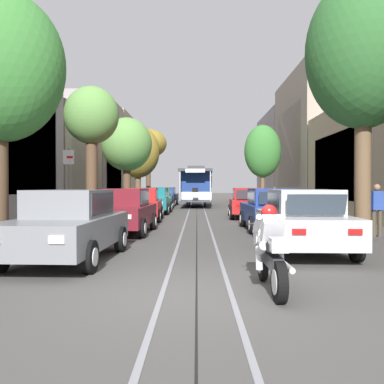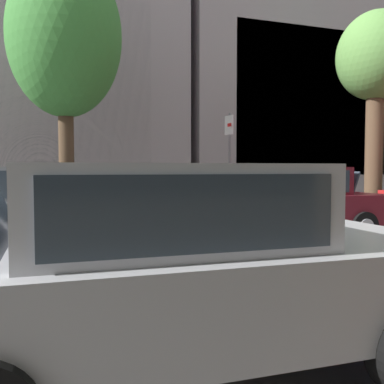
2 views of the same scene
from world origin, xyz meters
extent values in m
plane|color=#4C4947|center=(0.00, 19.69, 0.00)|extent=(160.00, 160.00, 0.00)
cube|color=gray|center=(-0.53, 22.61, 0.01)|extent=(0.08, 57.22, 0.01)
cube|color=gray|center=(0.53, 22.61, 0.01)|extent=(0.08, 57.22, 0.01)
cube|color=black|center=(0.00, 22.61, 0.00)|extent=(0.03, 57.22, 0.01)
cube|color=#2D3842|center=(-7.70, 12.77, 3.96)|extent=(0.04, 6.89, 5.29)
cube|color=gray|center=(-10.29, 22.61, 3.41)|extent=(5.22, 9.54, 6.82)
cube|color=#2D3842|center=(-7.70, 22.61, 3.07)|extent=(0.04, 6.89, 4.09)
cube|color=gray|center=(-10.51, 32.45, 4.84)|extent=(5.67, 9.54, 9.67)
cube|color=#2D3842|center=(-7.70, 32.45, 4.35)|extent=(0.04, 6.89, 5.80)
cube|color=tan|center=(-10.23, 42.30, 4.96)|extent=(5.11, 9.54, 9.91)
cube|color=#2D3842|center=(-7.70, 42.30, 4.46)|extent=(0.04, 6.89, 5.95)
cube|color=#2D3842|center=(7.70, 16.46, 2.78)|extent=(0.04, 8.61, 3.70)
cube|color=gray|center=(10.28, 28.76, 5.45)|extent=(5.21, 12.00, 10.90)
cube|color=#2D3842|center=(7.70, 28.76, 4.91)|extent=(0.04, 8.61, 6.54)
cube|color=gray|center=(9.69, 41.07, 4.89)|extent=(4.02, 12.00, 9.77)
cube|color=#2D3842|center=(7.70, 41.07, 4.40)|extent=(0.04, 8.61, 5.86)
cube|color=slate|center=(-2.86, 2.77, 0.65)|extent=(1.96, 4.37, 0.66)
cube|color=slate|center=(-2.86, 2.92, 1.28)|extent=(1.55, 2.12, 0.60)
cube|color=#2D3842|center=(-2.89, 2.08, 1.26)|extent=(1.34, 0.27, 0.47)
cube|color=#2D3842|center=(-2.81, 4.10, 1.26)|extent=(1.30, 0.25, 0.45)
cube|color=#2D3842|center=(-2.11, 2.89, 1.28)|extent=(0.10, 1.81, 0.47)
cube|color=#2D3842|center=(-3.60, 2.95, 1.28)|extent=(0.10, 1.81, 0.47)
cube|color=white|center=(-2.39, 0.59, 0.75)|extent=(0.28, 0.05, 0.14)
cube|color=#B21414|center=(-2.22, 4.91, 0.75)|extent=(0.28, 0.05, 0.12)
cube|color=#B21414|center=(-3.34, 4.95, 0.75)|extent=(0.28, 0.05, 0.12)
cylinder|color=black|center=(-2.03, 1.40, 0.32)|extent=(0.22, 0.65, 0.64)
cylinder|color=silver|center=(-1.92, 1.40, 0.32)|extent=(0.03, 0.35, 0.35)
cylinder|color=black|center=(-1.93, 4.07, 0.32)|extent=(0.22, 0.65, 0.64)
cylinder|color=silver|center=(-1.82, 4.06, 0.32)|extent=(0.03, 0.35, 0.35)
cylinder|color=black|center=(-3.69, 4.14, 0.32)|extent=(0.22, 0.65, 0.64)
cylinder|color=silver|center=(-3.80, 4.14, 0.32)|extent=(0.03, 0.35, 0.35)
cube|color=maroon|center=(-2.59, 8.18, 0.65)|extent=(1.93, 4.35, 0.66)
cube|color=maroon|center=(-2.58, 8.33, 1.28)|extent=(1.54, 2.11, 0.60)
cube|color=#2D3842|center=(-2.61, 7.49, 1.26)|extent=(1.34, 0.26, 0.47)
cube|color=#2D3842|center=(-2.55, 9.51, 1.26)|extent=(1.30, 0.24, 0.45)
cube|color=#2D3842|center=(-1.84, 8.31, 1.28)|extent=(0.08, 1.81, 0.47)
cube|color=#2D3842|center=(-3.33, 8.35, 1.28)|extent=(0.08, 1.81, 0.47)
cube|color=white|center=(-2.09, 6.01, 0.75)|extent=(0.28, 0.05, 0.14)
cube|color=#B21414|center=(-1.97, 10.32, 0.75)|extent=(0.28, 0.05, 0.12)
cube|color=white|center=(-3.21, 6.04, 0.75)|extent=(0.28, 0.05, 0.14)
cube|color=#B21414|center=(-3.08, 10.36, 0.75)|extent=(0.28, 0.05, 0.12)
cylinder|color=black|center=(-1.75, 6.82, 0.32)|extent=(0.22, 0.65, 0.64)
cylinder|color=silver|center=(-1.64, 6.82, 0.32)|extent=(0.03, 0.35, 0.35)
cylinder|color=black|center=(-3.51, 6.87, 0.32)|extent=(0.22, 0.65, 0.64)
cylinder|color=silver|center=(-3.62, 6.88, 0.32)|extent=(0.03, 0.35, 0.35)
cylinder|color=black|center=(-1.67, 9.49, 0.32)|extent=(0.22, 0.65, 0.64)
cylinder|color=silver|center=(-1.56, 9.48, 0.32)|extent=(0.03, 0.35, 0.35)
cylinder|color=black|center=(-3.43, 9.54, 0.32)|extent=(0.22, 0.65, 0.64)
cylinder|color=silver|center=(-3.54, 9.54, 0.32)|extent=(0.03, 0.35, 0.35)
cube|color=red|center=(-2.68, 13.69, 0.65)|extent=(1.97, 4.37, 0.66)
cube|color=red|center=(-2.69, 13.84, 1.28)|extent=(1.56, 2.12, 0.60)
cube|color=#2D3842|center=(-2.65, 13.01, 1.26)|extent=(1.34, 0.28, 0.47)
cube|color=#2D3842|center=(-2.73, 15.03, 1.26)|extent=(1.30, 0.25, 0.45)
cube|color=#2D3842|center=(-1.94, 13.87, 1.28)|extent=(0.10, 1.81, 0.47)
cube|color=#2D3842|center=(-3.43, 13.81, 1.28)|extent=(0.10, 1.81, 0.47)
cube|color=white|center=(-2.03, 11.56, 0.75)|extent=(0.28, 0.05, 0.14)
cube|color=#B21414|center=(-2.21, 15.88, 0.75)|extent=(0.28, 0.05, 0.12)
cube|color=white|center=(-3.15, 11.51, 0.75)|extent=(0.28, 0.05, 0.14)
cube|color=#B21414|center=(-3.33, 15.83, 0.75)|extent=(0.28, 0.05, 0.12)
cylinder|color=black|center=(-1.75, 12.40, 0.32)|extent=(0.23, 0.65, 0.64)
cylinder|color=silver|center=(-1.64, 12.40, 0.32)|extent=(0.03, 0.35, 0.35)
cylinder|color=black|center=(-3.50, 12.33, 0.32)|extent=(0.23, 0.65, 0.64)
cylinder|color=silver|center=(-3.61, 12.32, 0.32)|extent=(0.03, 0.35, 0.35)
cylinder|color=black|center=(-1.85, 15.06, 0.32)|extent=(0.23, 0.65, 0.64)
cylinder|color=silver|center=(-1.74, 15.07, 0.32)|extent=(0.03, 0.35, 0.35)
cylinder|color=black|center=(-3.61, 14.99, 0.32)|extent=(0.23, 0.65, 0.64)
cylinder|color=silver|center=(-3.72, 14.99, 0.32)|extent=(0.03, 0.35, 0.35)
cube|color=#196B70|center=(-2.60, 19.03, 0.65)|extent=(1.83, 4.31, 0.66)
cube|color=#196B70|center=(-2.60, 19.18, 1.28)|extent=(1.49, 2.07, 0.60)
cube|color=#2D3842|center=(-2.60, 18.34, 1.26)|extent=(1.33, 0.23, 0.47)
cube|color=#2D3842|center=(-2.59, 20.36, 1.26)|extent=(1.30, 0.21, 0.45)
cube|color=#2D3842|center=(-1.85, 19.18, 1.28)|extent=(0.04, 1.81, 0.47)
cube|color=#2D3842|center=(-3.35, 19.18, 1.28)|extent=(0.04, 1.81, 0.47)
cube|color=white|center=(-2.05, 16.87, 0.75)|extent=(0.28, 0.04, 0.14)
cube|color=#B21414|center=(-2.03, 21.19, 0.75)|extent=(0.28, 0.04, 0.12)
cube|color=white|center=(-3.17, 16.87, 0.75)|extent=(0.28, 0.04, 0.14)
cube|color=#B21414|center=(-3.15, 21.19, 0.75)|extent=(0.28, 0.04, 0.12)
cylinder|color=black|center=(-1.73, 17.69, 0.32)|extent=(0.20, 0.64, 0.64)
cylinder|color=silver|center=(-1.62, 17.69, 0.32)|extent=(0.02, 0.35, 0.35)
cylinder|color=black|center=(-3.49, 17.70, 0.32)|extent=(0.20, 0.64, 0.64)
cylinder|color=silver|center=(-3.60, 17.70, 0.32)|extent=(0.02, 0.35, 0.35)
cylinder|color=black|center=(-1.71, 20.36, 0.32)|extent=(0.20, 0.64, 0.64)
cylinder|color=silver|center=(-1.60, 20.36, 0.32)|extent=(0.02, 0.35, 0.35)
cylinder|color=black|center=(-3.47, 20.37, 0.32)|extent=(0.20, 0.64, 0.64)
cylinder|color=silver|center=(-3.58, 20.37, 0.32)|extent=(0.02, 0.35, 0.35)
cube|color=#1E6038|center=(-2.71, 24.15, 0.65)|extent=(1.90, 4.34, 0.66)
cube|color=#1E6038|center=(-2.72, 24.30, 1.28)|extent=(1.52, 2.10, 0.60)
cube|color=#2D3842|center=(-2.70, 23.46, 1.26)|extent=(1.34, 0.25, 0.47)
cube|color=#2D3842|center=(-2.74, 25.49, 1.26)|extent=(1.30, 0.23, 0.45)
cube|color=#2D3842|center=(-1.97, 24.32, 1.28)|extent=(0.07, 1.81, 0.47)
cube|color=#2D3842|center=(-3.46, 24.29, 1.28)|extent=(0.07, 1.81, 0.47)
cube|color=white|center=(-2.11, 22.01, 0.75)|extent=(0.28, 0.05, 0.14)
cube|color=#B21414|center=(-2.21, 26.33, 0.75)|extent=(0.28, 0.05, 0.12)
cube|color=white|center=(-3.22, 21.98, 0.75)|extent=(0.28, 0.05, 0.14)
cube|color=#B21414|center=(-3.32, 26.30, 0.75)|extent=(0.28, 0.05, 0.12)
cylinder|color=black|center=(-1.80, 22.84, 0.32)|extent=(0.21, 0.64, 0.64)
cylinder|color=silver|center=(-1.69, 22.84, 0.32)|extent=(0.03, 0.35, 0.35)
cylinder|color=black|center=(-3.56, 22.80, 0.32)|extent=(0.21, 0.64, 0.64)
cylinder|color=silver|center=(-3.67, 22.80, 0.32)|extent=(0.03, 0.35, 0.35)
cylinder|color=black|center=(-1.86, 25.51, 0.32)|extent=(0.21, 0.64, 0.64)
cylinder|color=silver|center=(-1.75, 25.51, 0.32)|extent=(0.03, 0.35, 0.35)
cylinder|color=black|center=(-3.62, 25.46, 0.32)|extent=(0.21, 0.64, 0.64)
cylinder|color=silver|center=(-3.73, 25.46, 0.32)|extent=(0.03, 0.35, 0.35)
cube|color=#233D93|center=(-2.72, 29.93, 0.65)|extent=(1.98, 4.37, 0.66)
cube|color=#233D93|center=(-2.72, 30.08, 1.28)|extent=(1.56, 2.12, 0.60)
cube|color=#2D3842|center=(-2.75, 29.24, 1.26)|extent=(1.34, 0.28, 0.47)
cube|color=#2D3842|center=(-2.67, 31.26, 1.26)|extent=(1.30, 0.25, 0.45)
cube|color=#2D3842|center=(-1.97, 30.05, 1.28)|extent=(0.11, 1.81, 0.47)
cube|color=#2D3842|center=(-3.46, 30.11, 1.28)|extent=(0.11, 1.81, 0.47)
cube|color=white|center=(-2.26, 27.75, 0.75)|extent=(0.28, 0.05, 0.14)
cube|color=#B21414|center=(-2.07, 32.06, 0.75)|extent=(0.28, 0.05, 0.12)
cube|color=white|center=(-3.37, 27.79, 0.75)|extent=(0.28, 0.05, 0.14)
cube|color=#B21414|center=(-3.19, 32.11, 0.75)|extent=(0.28, 0.05, 0.12)
cylinder|color=black|center=(-1.90, 28.56, 0.32)|extent=(0.23, 0.65, 0.64)
cylinder|color=silver|center=(-1.79, 28.56, 0.32)|extent=(0.03, 0.35, 0.35)
cylinder|color=black|center=(-3.66, 28.63, 0.32)|extent=(0.23, 0.65, 0.64)
cylinder|color=silver|center=(-3.77, 28.64, 0.32)|extent=(0.03, 0.35, 0.35)
cylinder|color=black|center=(-1.79, 31.22, 0.32)|extent=(0.23, 0.65, 0.64)
cylinder|color=silver|center=(-1.68, 31.22, 0.32)|extent=(0.03, 0.35, 0.35)
cylinder|color=black|center=(-3.55, 31.30, 0.32)|extent=(0.23, 0.65, 0.64)
cylinder|color=silver|center=(-3.66, 31.30, 0.32)|extent=(0.03, 0.35, 0.35)
cube|color=#B7B7BC|center=(2.66, 4.07, 0.65)|extent=(1.89, 4.34, 0.66)
cube|color=#B7B7BC|center=(2.66, 3.92, 1.28)|extent=(1.52, 2.10, 0.60)
cube|color=#2D3842|center=(2.68, 4.75, 1.26)|extent=(1.34, 0.25, 0.47)
cube|color=#2D3842|center=(2.63, 2.73, 1.26)|extent=(1.30, 0.23, 0.45)
cube|color=#2D3842|center=(1.91, 3.93, 1.28)|extent=(0.07, 1.81, 0.47)
cube|color=#2D3842|center=(3.41, 3.90, 1.28)|extent=(0.07, 1.81, 0.47)
cube|color=white|center=(2.15, 6.24, 0.75)|extent=(0.28, 0.05, 0.14)
cube|color=#B21414|center=(2.06, 1.92, 0.75)|extent=(0.28, 0.05, 0.12)
cube|color=white|center=(3.27, 6.21, 0.75)|extent=(0.28, 0.05, 0.14)
cube|color=#B21414|center=(3.17, 1.90, 0.75)|extent=(0.28, 0.05, 0.12)
cylinder|color=black|center=(1.81, 5.42, 0.32)|extent=(0.21, 0.64, 0.64)
cylinder|color=silver|center=(1.70, 5.42, 0.32)|extent=(0.03, 0.35, 0.35)
cylinder|color=black|center=(3.57, 5.38, 0.32)|extent=(0.21, 0.64, 0.64)
cylinder|color=silver|center=(3.68, 5.38, 0.32)|extent=(0.03, 0.35, 0.35)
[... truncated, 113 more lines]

